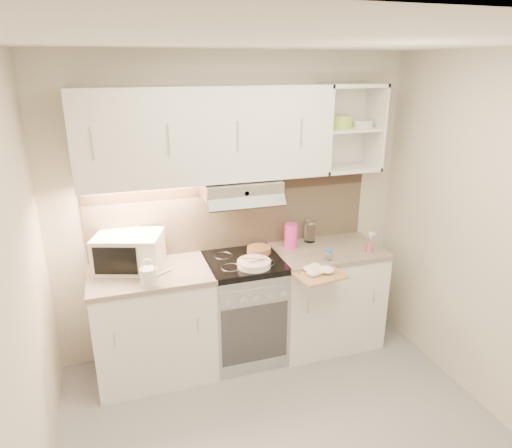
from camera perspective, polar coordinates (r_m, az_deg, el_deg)
The scene contains 16 objects.
room_shell at distance 2.80m, azimuth 2.66°, elevation 3.39°, with size 3.04×2.84×2.52m.
base_cabinet_left at distance 3.81m, azimuth -12.61°, elevation -12.25°, with size 0.90×0.60×0.86m, color white.
worktop_left at distance 3.59m, azimuth -13.13°, elevation -6.12°, with size 0.92×0.62×0.04m, color gray.
base_cabinet_right at distance 4.16m, azimuth 8.60°, elevation -9.03°, with size 0.90×0.60×0.86m, color white.
worktop_right at distance 3.97m, azimuth 8.93°, elevation -3.31°, with size 0.92×0.62×0.04m, color gray.
electric_range at distance 3.91m, azimuth -1.47°, elevation -10.48°, with size 0.60×0.60×0.90m.
microwave at distance 3.63m, azimuth -15.57°, elevation -3.33°, with size 0.58×0.50×0.28m.
watering_can at distance 3.35m, azimuth -13.15°, elevation -6.30°, with size 0.23×0.13×0.20m.
plate_stack at distance 3.57m, azimuth -0.25°, elevation -4.96°, with size 0.26×0.26×0.06m.
bread_loaf at distance 3.82m, azimuth 0.38°, elevation -3.25°, with size 0.20×0.20×0.05m, color olive.
pink_pitcher at distance 3.92m, azimuth 4.37°, elevation -1.45°, with size 0.11×0.11×0.21m.
glass_jar at distance 4.06m, azimuth 6.74°, elevation -0.92°, with size 0.10×0.10×0.19m.
spice_jar at distance 3.72m, azimuth 9.05°, elevation -3.83°, with size 0.06×0.06×0.09m.
spray_bottle at distance 3.94m, azimuth 14.05°, elevation -2.37°, with size 0.07×0.07×0.19m.
cutting_board at distance 3.56m, azimuth 7.76°, elevation -6.17°, with size 0.36×0.33×0.02m, color #AE7A5C.
dish_towel at distance 3.55m, azimuth 7.79°, elevation -5.57°, with size 0.22×0.19×0.06m, color silver, non-canonical shape.
Camera 1 is at (-0.95, -2.15, 2.40)m, focal length 32.00 mm.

